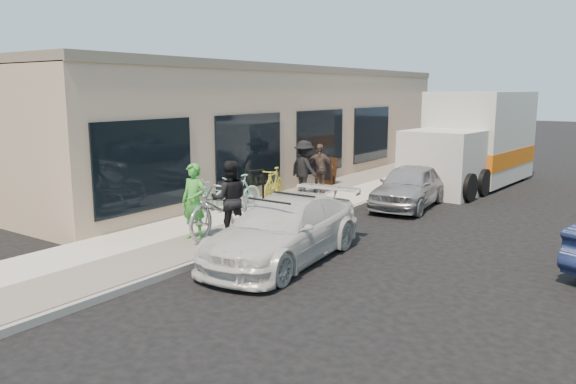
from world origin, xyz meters
The scene contains 17 objects.
ground centered at (0.00, 0.00, 0.00)m, with size 120.00×120.00×0.00m, color black.
sidewalk centered at (-2.00, 3.00, 0.07)m, with size 3.00×34.00×0.15m, color beige.
curb centered at (-0.45, 3.00, 0.07)m, with size 0.12×34.00×0.13m, color gray.
storefront centered at (-5.24, 7.99, 2.12)m, with size 3.60×20.00×4.22m.
bike_rack centered at (-3.05, 3.71, 0.73)m, with size 0.18×0.67×0.96m.
sandwich_board centered at (-2.99, 7.65, 0.62)m, with size 0.58×0.59×0.92m.
sedan_white centered at (0.68, -0.09, 0.63)m, with size 2.16×4.51×1.31m.
sedan_silver centered at (0.64, 6.28, 0.63)m, with size 1.48×3.67×1.25m, color #98999D.
moving_truck centered at (0.91, 11.39, 1.48)m, with size 2.97×6.94×3.34m.
tandem_bike centered at (-1.37, 0.34, 0.78)m, with size 0.84×2.42×1.27m, color #BDBDBF.
woman_rider centered at (-1.56, -0.33, 0.99)m, with size 0.61×0.40×1.68m, color green.
man_standing centered at (-1.06, 0.29, 1.01)m, with size 0.83×0.65×1.72m, color black.
cruiser_bike_a centered at (-2.79, 2.59, 0.63)m, with size 0.45×1.60×0.96m, color #82C2B9.
cruiser_bike_b centered at (-3.07, 2.23, 0.59)m, with size 0.58×1.67×0.88m, color #82C2B9.
cruiser_bike_c centered at (-2.85, 4.34, 0.63)m, with size 0.45×1.59×0.95m, color yellow.
bystander_a centered at (-2.50, 5.48, 1.00)m, with size 1.10×0.63×1.71m, color black.
bystander_b centered at (-2.36, 6.13, 0.93)m, with size 0.91×0.38×1.56m, color #4F4039.
Camera 1 is at (7.03, -8.97, 3.38)m, focal length 35.00 mm.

